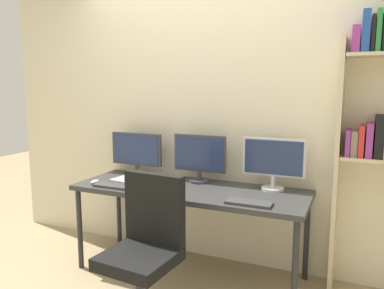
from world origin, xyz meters
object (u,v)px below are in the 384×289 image
object	(u,v)px
monitor_right	(273,161)
computer_mouse	(95,182)
monitor_left	(136,152)
keyboard_right	(249,203)
monitor_center	(200,157)
keyboard_left	(116,186)
laptop_closed	(132,181)
coffee_mug	(160,185)
desk	(190,194)
office_chair	(144,265)

from	to	relation	value
monitor_right	computer_mouse	xyz separation A→B (m)	(-1.42, -0.41, -0.22)
monitor_left	keyboard_right	size ratio (longest dim) A/B	1.57
monitor_center	keyboard_left	size ratio (longest dim) A/B	1.27
keyboard_right	monitor_center	bearing A→B (deg)	141.70
laptop_closed	monitor_center	bearing A→B (deg)	30.93
monitor_left	computer_mouse	distance (m)	0.49
monitor_left	laptop_closed	xyz separation A→B (m)	(0.10, -0.24, -0.20)
keyboard_left	keyboard_right	world-z (taller)	same
coffee_mug	keyboard_left	bearing A→B (deg)	-172.85
desk	monitor_right	world-z (taller)	monitor_right
monitor_center	keyboard_left	bearing A→B (deg)	-141.70
keyboard_left	coffee_mug	world-z (taller)	coffee_mug
monitor_right	coffee_mug	bearing A→B (deg)	-153.92
monitor_center	computer_mouse	xyz separation A→B (m)	(-0.79, -0.41, -0.21)
keyboard_right	computer_mouse	world-z (taller)	computer_mouse
keyboard_right	coffee_mug	xyz separation A→B (m)	(-0.73, 0.05, 0.04)
keyboard_left	computer_mouse	distance (m)	0.23
monitor_right	keyboard_left	xyz separation A→B (m)	(-1.19, -0.44, -0.22)
monitor_right	coffee_mug	size ratio (longest dim) A/B	4.69
computer_mouse	monitor_center	bearing A→B (deg)	27.70
office_chair	monitor_left	world-z (taller)	monitor_left
monitor_center	laptop_closed	world-z (taller)	monitor_center
laptop_closed	coffee_mug	xyz separation A→B (m)	(0.36, -0.15, 0.03)
desk	keyboard_right	world-z (taller)	keyboard_right
keyboard_left	monitor_left	bearing A→B (deg)	99.30
monitor_left	computer_mouse	xyz separation A→B (m)	(-0.16, -0.41, -0.20)
office_chair	monitor_left	distance (m)	1.26
desk	keyboard_left	world-z (taller)	keyboard_left
monitor_left	monitor_center	distance (m)	0.63
monitor_center	laptop_closed	size ratio (longest dim) A/B	1.46
desk	monitor_right	bearing A→B (deg)	18.55
computer_mouse	monitor_right	bearing A→B (deg)	16.26
monitor_right	coffee_mug	world-z (taller)	monitor_right
laptop_closed	coffee_mug	world-z (taller)	coffee_mug
monitor_center	monitor_right	xyz separation A→B (m)	(0.63, -0.00, 0.01)
monitor_center	keyboard_right	bearing A→B (deg)	-38.30
desk	office_chair	bearing A→B (deg)	-89.96
monitor_center	coffee_mug	size ratio (longest dim) A/B	4.41
monitor_left	keyboard_left	size ratio (longest dim) A/B	1.38
monitor_right	keyboard_right	size ratio (longest dim) A/B	1.54
computer_mouse	laptop_closed	xyz separation A→B (m)	(0.25, 0.17, -0.00)
keyboard_right	computer_mouse	distance (m)	1.35
computer_mouse	laptop_closed	bearing A→B (deg)	34.52
office_chair	coffee_mug	distance (m)	0.69
desk	coffee_mug	size ratio (longest dim) A/B	17.97
monitor_center	monitor_right	bearing A→B (deg)	-0.00
monitor_left	laptop_closed	distance (m)	0.33
keyboard_left	laptop_closed	distance (m)	0.20
monitor_left	keyboard_right	bearing A→B (deg)	-20.35
monitor_center	computer_mouse	world-z (taller)	monitor_center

